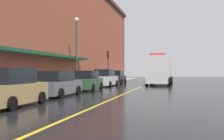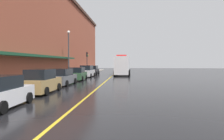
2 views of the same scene
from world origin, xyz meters
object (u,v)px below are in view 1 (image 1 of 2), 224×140
object	(u,v)px
parked_car_5	(116,78)
parking_meter_0	(104,76)
parked_car_1	(10,89)
parked_car_4	(105,78)
box_truck	(160,71)
traffic_light_near	(108,60)
parked_car_3	(87,81)
street_lamp_left	(77,44)
parked_car_2	(58,84)
parking_meter_1	(104,76)

from	to	relation	value
parked_car_5	parking_meter_0	distance (m)	2.00
parked_car_1	parked_car_4	distance (m)	18.11
box_truck	traffic_light_near	bearing A→B (deg)	-98.36
parking_meter_0	traffic_light_near	distance (m)	2.97
parked_car_5	parked_car_4	bearing A→B (deg)	-179.30
parking_meter_0	parked_car_3	bearing A→B (deg)	-82.93
traffic_light_near	parked_car_5	bearing A→B (deg)	-26.07
parking_meter_0	street_lamp_left	bearing A→B (deg)	-94.19
parking_meter_0	street_lamp_left	xyz separation A→B (m)	(-0.60, -8.20, 3.34)
parked_car_2	parked_car_4	bearing A→B (deg)	1.64
parked_car_3	parked_car_5	distance (m)	12.17
box_truck	parked_car_1	bearing A→B (deg)	-12.30
parked_car_5	parking_meter_0	world-z (taller)	parked_car_5
parked_car_2	box_truck	size ratio (longest dim) A/B	0.49
parked_car_1	parked_car_3	distance (m)	11.74
parked_car_3	traffic_light_near	bearing A→B (deg)	3.64
parked_car_1	parked_car_3	bearing A→B (deg)	-0.01
parked_car_4	parked_car_5	bearing A→B (deg)	1.97
parked_car_2	parked_car_5	size ratio (longest dim) A/B	1.12
parked_car_4	street_lamp_left	xyz separation A→B (m)	(-1.94, -3.90, 3.51)
box_truck	traffic_light_near	xyz separation A→B (m)	(-7.06, 1.22, 1.38)
parked_car_4	box_truck	world-z (taller)	box_truck
parking_meter_1	parked_car_5	bearing A→B (deg)	44.08
street_lamp_left	traffic_light_near	bearing A→B (deg)	86.32
parked_car_5	traffic_light_near	xyz separation A→B (m)	(-1.26, 0.62, 2.32)
parked_car_3	box_truck	size ratio (longest dim) A/B	0.50
parked_car_2	street_lamp_left	xyz separation A→B (m)	(-1.91, 8.59, 3.59)
parked_car_5	street_lamp_left	distance (m)	10.50
parked_car_1	street_lamp_left	bearing A→B (deg)	7.62
box_truck	parking_meter_1	bearing A→B (deg)	-83.15
box_truck	parked_car_3	bearing A→B (deg)	-25.17
parked_car_3	parking_meter_0	bearing A→B (deg)	5.06
parked_car_2	box_truck	bearing A→B (deg)	-16.42
parked_car_3	box_truck	distance (m)	12.97
street_lamp_left	traffic_light_near	xyz separation A→B (m)	(0.66, 10.30, -1.24)
parked_car_2	parking_meter_0	xyz separation A→B (m)	(-1.31, 16.79, 0.25)
parking_meter_0	street_lamp_left	distance (m)	8.87
parked_car_5	traffic_light_near	world-z (taller)	traffic_light_near
parked_car_1	traffic_light_near	xyz separation A→B (m)	(-1.36, 24.52, 2.29)
parking_meter_0	parking_meter_1	world-z (taller)	same
box_truck	parking_meter_1	distance (m)	7.19
box_truck	street_lamp_left	bearing A→B (deg)	-38.92
parked_car_1	box_truck	xyz separation A→B (m)	(5.70, 23.30, 0.91)
parked_car_2	parking_meter_1	bearing A→B (deg)	6.19
parked_car_2	box_truck	distance (m)	18.62
parked_car_2	parking_meter_0	size ratio (longest dim) A/B	3.48
parked_car_1	street_lamp_left	distance (m)	14.79
parked_car_1	parked_car_5	distance (m)	23.90
parked_car_2	parking_meter_0	bearing A→B (deg)	6.24
parked_car_5	box_truck	bearing A→B (deg)	-95.45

